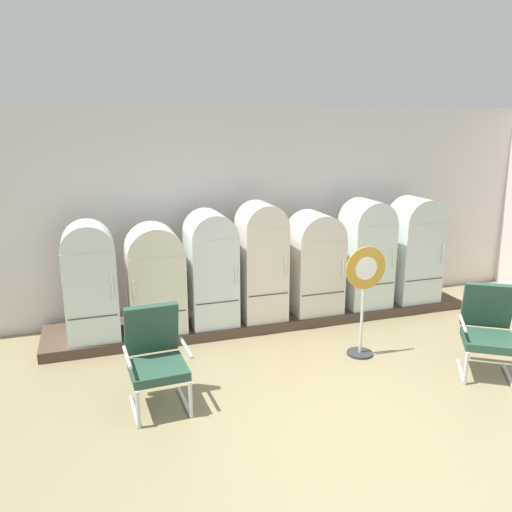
{
  "coord_description": "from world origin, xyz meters",
  "views": [
    {
      "loc": [
        -2.28,
        -3.52,
        2.8
      ],
      "look_at": [
        -0.24,
        2.75,
        1.06
      ],
      "focal_mm": 35.89,
      "sensor_mm": 36.0,
      "label": 1
    }
  ],
  "objects": [
    {
      "name": "refrigerator_3",
      "position": [
        -0.11,
        2.89,
        1.0
      ],
      "size": [
        0.6,
        0.62,
        1.62
      ],
      "color": "silver",
      "rests_on": "display_plinth"
    },
    {
      "name": "armchair_left",
      "position": [
        -1.78,
        1.26,
        0.54
      ],
      "size": [
        0.64,
        0.7,
        1.02
      ],
      "color": "silver",
      "rests_on": "ground"
    },
    {
      "name": "refrigerator_5",
      "position": [
        1.52,
        2.9,
        0.97
      ],
      "size": [
        0.65,
        0.64,
        1.58
      ],
      "color": "silver",
      "rests_on": "display_plinth"
    },
    {
      "name": "sign_stand",
      "position": [
        0.75,
        1.61,
        0.71
      ],
      "size": [
        0.52,
        0.32,
        1.38
      ],
      "color": "#2D2D30",
      "rests_on": "ground"
    },
    {
      "name": "refrigerator_6",
      "position": [
        2.34,
        2.89,
        0.97
      ],
      "size": [
        0.68,
        0.62,
        1.58
      ],
      "color": "silver",
      "rests_on": "display_plinth"
    },
    {
      "name": "refrigerator_2",
      "position": [
        -0.81,
        2.94,
        0.95
      ],
      "size": [
        0.62,
        0.72,
        1.53
      ],
      "color": "silver",
      "rests_on": "display_plinth"
    },
    {
      "name": "refrigerator_4",
      "position": [
        0.7,
        2.91,
        0.89
      ],
      "size": [
        0.69,
        0.67,
        1.44
      ],
      "color": "silver",
      "rests_on": "display_plinth"
    },
    {
      "name": "refrigerator_1",
      "position": [
        -1.56,
        2.9,
        0.87
      ],
      "size": [
        0.71,
        0.64,
        1.4
      ],
      "color": "silver",
      "rests_on": "display_plinth"
    },
    {
      "name": "back_wall",
      "position": [
        0.0,
        3.66,
        1.52
      ],
      "size": [
        11.76,
        0.12,
        3.02
      ],
      "color": "silver",
      "rests_on": "ground"
    },
    {
      "name": "display_plinth",
      "position": [
        0.0,
        3.02,
        0.07
      ],
      "size": [
        6.06,
        0.95,
        0.13
      ],
      "primitive_type": "cube",
      "color": "#47372B",
      "rests_on": "ground"
    },
    {
      "name": "armchair_right",
      "position": [
        1.89,
        0.78,
        0.54
      ],
      "size": [
        0.82,
        0.86,
        1.02
      ],
      "color": "silver",
      "rests_on": "ground"
    },
    {
      "name": "refrigerator_0",
      "position": [
        -2.36,
        2.88,
        0.92
      ],
      "size": [
        0.63,
        0.61,
        1.49
      ],
      "color": "silver",
      "rests_on": "display_plinth"
    },
    {
      "name": "ground",
      "position": [
        0.0,
        0.0,
        -0.03
      ],
      "size": [
        12.0,
        10.0,
        0.05
      ],
      "primitive_type": "cube",
      "color": "#817553"
    }
  ]
}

